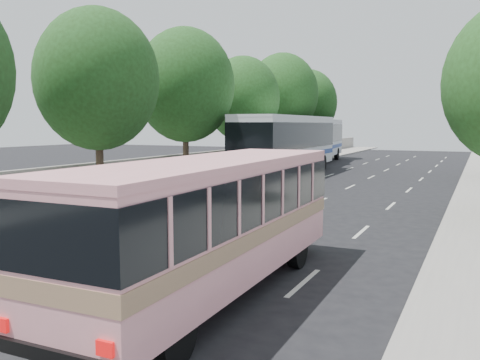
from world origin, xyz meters
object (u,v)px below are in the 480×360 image
Objects in this scene: pink_taxi at (258,204)px; pink_bus at (212,211)px; tour_coach_front at (288,140)px; tour_coach_rear at (317,137)px; white_pickup at (195,182)px.

pink_bus is at bearing -73.16° from pink_taxi.
tour_coach_front is (-7.24, 24.09, 0.72)m from pink_bus.
pink_bus is 2.12× the size of pink_taxi.
tour_coach_rear is (-9.04, 36.78, 0.65)m from pink_bus.
tour_coach_front is at bearing -88.37° from tour_coach_rear.
pink_taxi is 0.31× the size of tour_coach_rear.
pink_taxi is 30.29m from tour_coach_rear.
pink_bus reaches higher than pink_taxi.
tour_coach_front is at bearing 82.19° from white_pickup.
pink_taxi is at bearing 105.67° from pink_bus.
pink_taxi is 17.60m from tour_coach_front.
pink_taxi is at bearing -47.53° from white_pickup.
pink_taxi is at bearing -83.28° from tour_coach_rear.
white_pickup is 12.64m from tour_coach_front.
white_pickup is at bearing -92.36° from tour_coach_rear.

